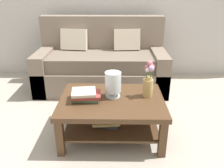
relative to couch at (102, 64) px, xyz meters
The scene contains 6 objects.
ground_plane 1.08m from the couch, 84.82° to the right, with size 10.00×10.00×0.00m, color #ADA393.
couch is the anchor object (origin of this frame).
coffee_table 1.32m from the couch, 82.57° to the right, with size 1.06×0.79×0.43m.
book_stack_main 1.34m from the couch, 93.72° to the right, with size 0.30×0.24×0.10m.
glass_hurricane_vase 1.29m from the couch, 81.57° to the right, with size 0.17×0.17×0.27m.
flower_pitcher 1.37m from the couch, 66.16° to the right, with size 0.11×0.11×0.38m.
Camera 1 is at (0.12, -2.41, 1.50)m, focal length 37.31 mm.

